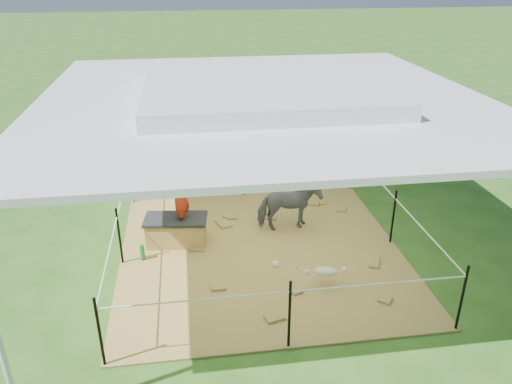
{
  "coord_description": "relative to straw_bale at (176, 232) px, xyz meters",
  "views": [
    {
      "loc": [
        -1.1,
        -7.02,
        4.43
      ],
      "look_at": [
        0.0,
        0.6,
        0.85
      ],
      "focal_mm": 35.0,
      "sensor_mm": 36.0,
      "label": 1
    }
  ],
  "objects": [
    {
      "name": "picnic_table_near",
      "position": [
        3.1,
        8.12,
        0.08
      ],
      "size": [
        1.9,
        1.74,
        0.65
      ],
      "primitive_type": "cube",
      "rotation": [
        0.0,
        0.0,
        0.51
      ],
      "color": "#51331C",
      "rests_on": "ground"
    },
    {
      "name": "straw_bale",
      "position": [
        0.0,
        0.0,
        0.0
      ],
      "size": [
        1.03,
        0.6,
        0.43
      ],
      "primitive_type": "cube",
      "rotation": [
        0.0,
        0.0,
        -0.12
      ],
      "color": "#A8793D",
      "rests_on": "hay_patch"
    },
    {
      "name": "woman",
      "position": [
        0.1,
        0.0,
        0.8
      ],
      "size": [
        0.33,
        0.46,
        1.17
      ],
      "primitive_type": "imported",
      "rotation": [
        0.0,
        0.0,
        -1.69
      ],
      "color": "red",
      "rests_on": "straw_bale"
    },
    {
      "name": "rope_fence",
      "position": [
        1.38,
        -0.49,
        0.4
      ],
      "size": [
        4.54,
        4.54,
        1.0
      ],
      "color": "black",
      "rests_on": "ground"
    },
    {
      "name": "canopy_tent",
      "position": [
        1.38,
        -0.49,
        2.45
      ],
      "size": [
        6.3,
        6.3,
        2.9
      ],
      "color": "silver",
      "rests_on": "ground"
    },
    {
      "name": "ground",
      "position": [
        1.38,
        -0.49,
        -0.25
      ],
      "size": [
        90.0,
        90.0,
        0.0
      ],
      "primitive_type": "plane",
      "color": "#2D5919",
      "rests_on": "ground"
    },
    {
      "name": "pink_hat",
      "position": [
        1.99,
        0.2,
        0.77
      ],
      "size": [
        0.29,
        0.29,
        0.13
      ],
      "primitive_type": "cylinder",
      "color": "pink",
      "rests_on": "pony"
    },
    {
      "name": "pony",
      "position": [
        1.99,
        0.2,
        0.25
      ],
      "size": [
        1.14,
        0.6,
        0.92
      ],
      "primitive_type": "imported",
      "rotation": [
        0.0,
        0.0,
        1.67
      ],
      "color": "#4A4A4F",
      "rests_on": "hay_patch"
    },
    {
      "name": "distant_person",
      "position": [
        3.25,
        6.95,
        0.34
      ],
      "size": [
        0.64,
        0.54,
        1.16
      ],
      "primitive_type": "imported",
      "rotation": [
        0.0,
        0.0,
        2.96
      ],
      "color": "#2F6BB1",
      "rests_on": "ground"
    },
    {
      "name": "picnic_table_far",
      "position": [
        7.07,
        8.54,
        0.08
      ],
      "size": [
        1.73,
        1.36,
        0.66
      ],
      "primitive_type": "cube",
      "rotation": [
        0.0,
        0.0,
        0.15
      ],
      "color": "brown",
      "rests_on": "ground"
    },
    {
      "name": "trash_barrel",
      "position": [
        5.66,
        6.24,
        0.15
      ],
      "size": [
        0.62,
        0.62,
        0.8
      ],
      "primitive_type": "cylinder",
      "rotation": [
        0.0,
        0.0,
        0.23
      ],
      "color": "blue",
      "rests_on": "ground"
    },
    {
      "name": "green_bottle",
      "position": [
        -0.55,
        -0.45,
        -0.08
      ],
      "size": [
        0.08,
        0.08,
        0.27
      ],
      "primitive_type": "cylinder",
      "rotation": [
        0.0,
        0.0,
        -0.12
      ],
      "color": "#1C8025",
      "rests_on": "hay_patch"
    },
    {
      "name": "hay_patch",
      "position": [
        1.38,
        -0.49,
        -0.23
      ],
      "size": [
        4.6,
        4.6,
        0.03
      ],
      "primitive_type": "cube",
      "color": "brown",
      "rests_on": "ground"
    },
    {
      "name": "dark_cloth",
      "position": [
        0.0,
        0.0,
        0.24
      ],
      "size": [
        1.1,
        0.66,
        0.05
      ],
      "primitive_type": "cube",
      "rotation": [
        0.0,
        0.0,
        -0.12
      ],
      "color": "black",
      "rests_on": "straw_bale"
    },
    {
      "name": "foal",
      "position": [
        2.19,
        -1.55,
        0.04
      ],
      "size": [
        1.02,
        0.72,
        0.52
      ],
      "primitive_type": null,
      "rotation": [
        0.0,
        0.0,
        -0.23
      ],
      "color": "beige",
      "rests_on": "hay_patch"
    }
  ]
}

